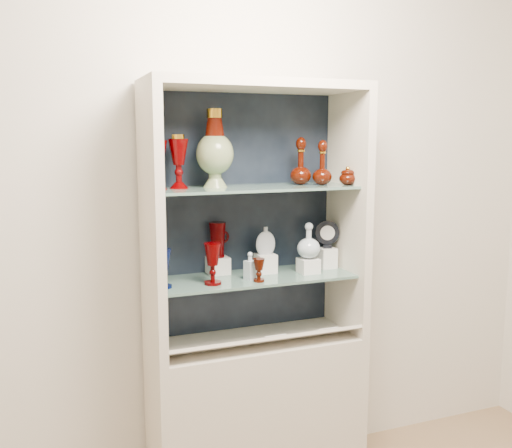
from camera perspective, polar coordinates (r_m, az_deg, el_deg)
name	(u,v)px	position (r m, az deg, el deg)	size (l,w,h in m)	color
wall_back	(240,198)	(2.80, -1.64, 2.65)	(3.50, 0.02, 2.80)	silver
cabinet_base	(256,413)	(2.89, 0.00, -18.42)	(1.00, 0.40, 0.75)	beige
cabinet_back_panel	(242,214)	(2.78, -1.42, 1.06)	(0.98, 0.02, 1.15)	black
cabinet_side_left	(151,224)	(2.47, -10.42, -0.03)	(0.04, 0.40, 1.15)	beige
cabinet_side_right	(348,214)	(2.81, 9.15, 1.04)	(0.04, 0.40, 1.15)	beige
cabinet_top_cap	(256,85)	(2.59, 0.00, 13.70)	(1.00, 0.40, 0.04)	beige
shelf_lower	(254,277)	(2.68, -0.16, -5.37)	(0.92, 0.34, 0.01)	slate
shelf_upper	(254,188)	(2.61, -0.16, 3.63)	(0.92, 0.34, 0.01)	slate
label_ledge	(265,341)	(2.64, 0.89, -11.58)	(0.92, 0.18, 0.01)	beige
label_card_0	(325,329)	(2.76, 6.95, -10.40)	(0.10, 0.07, 0.00)	white
label_card_1	(273,336)	(2.65, 1.72, -11.16)	(0.10, 0.07, 0.00)	white
pedestal_lamp_left	(157,163)	(2.49, -9.84, 6.04)	(0.09, 0.09, 0.23)	#470000
pedestal_lamp_right	(179,162)	(2.53, -7.76, 6.20)	(0.09, 0.09, 0.23)	#470000
enamel_urn	(215,148)	(2.57, -4.14, 7.55)	(0.17, 0.17, 0.35)	#104614
ruby_decanter_a	(322,160)	(2.70, 6.66, 6.38)	(0.09, 0.09, 0.24)	#3E0D02
ruby_decanter_b	(301,160)	(2.72, 4.51, 6.44)	(0.10, 0.10, 0.24)	#3E0D02
lidded_bowl	(348,176)	(2.72, 9.15, 4.81)	(0.08, 0.08, 0.09)	#3E0D02
cobalt_goblet	(163,269)	(2.49, -9.26, -4.43)	(0.07, 0.07, 0.17)	#030B38
ruby_goblet_tall	(213,264)	(2.52, -4.36, -3.99)	(0.08, 0.08, 0.18)	#470000
ruby_goblet_small	(259,270)	(2.56, 0.29, -4.64)	(0.05, 0.05, 0.11)	#3E0D02
riser_ruby_pitcher	(218,265)	(2.72, -3.84, -4.14)	(0.10, 0.10, 0.08)	silver
ruby_pitcher	(218,240)	(2.70, -3.87, -1.58)	(0.13, 0.08, 0.17)	#470000
clear_square_bottle	(250,266)	(2.60, -0.60, -4.20)	(0.04, 0.04, 0.13)	#A9BBC7
riser_flat_flask	(266,263)	(2.74, 0.96, -3.95)	(0.09, 0.09, 0.09)	silver
flat_flask	(266,240)	(2.71, 0.96, -1.62)	(0.10, 0.04, 0.14)	#ABB4BD
riser_clear_round_decanter	(308,266)	(2.74, 5.25, -4.17)	(0.09, 0.09, 0.07)	silver
clear_round_decanter	(309,241)	(2.72, 5.29, -1.75)	(0.11, 0.11, 0.17)	#A9BBC7
riser_cameo_medallion	(327,258)	(2.86, 7.10, -3.38)	(0.08, 0.08, 0.10)	silver
cameo_medallion	(327,234)	(2.84, 7.14, -0.99)	(0.12, 0.04, 0.14)	black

